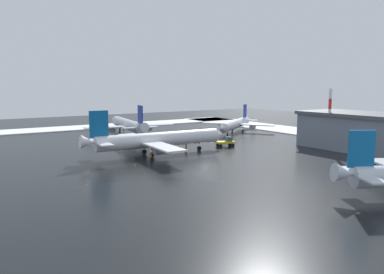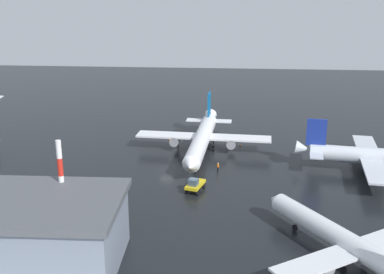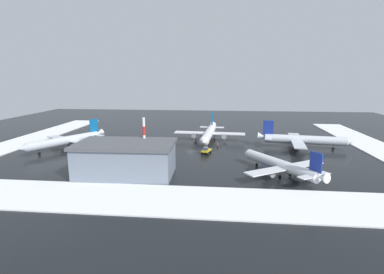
{
  "view_description": "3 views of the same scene",
  "coord_description": "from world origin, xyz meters",
  "views": [
    {
      "loc": [
        -65.89,
        46.45,
        15.33
      ],
      "look_at": [
        -2.78,
        5.14,
        4.77
      ],
      "focal_mm": 35.0,
      "sensor_mm": 36.0,
      "label": 1
    },
    {
      "loc": [
        12.1,
        -85.82,
        33.03
      ],
      "look_at": [
        4.47,
        5.06,
        4.65
      ],
      "focal_mm": 45.0,
      "sensor_mm": 36.0,
      "label": 2
    },
    {
      "loc": [
        11.35,
        -107.62,
        25.27
      ],
      "look_at": [
        0.49,
        -0.71,
        3.6
      ],
      "focal_mm": 28.0,
      "sensor_mm": 36.0,
      "label": 3
    }
  ],
  "objects": [
    {
      "name": "traffic_cone_near_nose",
      "position": [
        14.25,
        14.29,
        0.28
      ],
      "size": [
        0.36,
        0.36,
        0.55
      ],
      "primitive_type": "cone",
      "color": "orange",
      "rests_on": "ground_plane"
    },
    {
      "name": "snow_bank_far",
      "position": [
        0.0,
        -50.0,
        0.14
      ],
      "size": [
        152.0,
        16.0,
        0.28
      ],
      "primitive_type": "cube",
      "color": "white",
      "rests_on": "ground_plane"
    },
    {
      "name": "airplane_parked_portside",
      "position": [
        40.06,
        0.41,
        3.21
      ],
      "size": [
        32.68,
        27.23,
        9.71
      ],
      "rotation": [
        0.0,
        0.0,
        6.15
      ],
      "color": "silver",
      "rests_on": "ground_plane"
    },
    {
      "name": "cargo_hangar",
      "position": [
        -13.19,
        -35.04,
        4.44
      ],
      "size": [
        25.44,
        15.75,
        8.8
      ],
      "rotation": [
        0.0,
        0.0,
        0.03
      ],
      "color": "slate",
      "rests_on": "ground_plane"
    },
    {
      "name": "snow_bank_left",
      "position": [
        -67.0,
        0.0,
        0.14
      ],
      "size": [
        14.0,
        116.0,
        0.28
      ],
      "primitive_type": "cube",
      "color": "white",
      "rests_on": "ground_plane"
    },
    {
      "name": "snow_bank_right",
      "position": [
        67.0,
        0.0,
        0.14
      ],
      "size": [
        14.0,
        116.0,
        0.28
      ],
      "primitive_type": "cube",
      "color": "white",
      "rests_on": "ground_plane"
    },
    {
      "name": "airplane_foreground_jet",
      "position": [
        26.69,
        -31.18,
        2.85
      ],
      "size": [
        21.9,
        25.49,
        8.64
      ],
      "rotation": [
        0.0,
        0.0,
        2.16
      ],
      "color": "silver",
      "rests_on": "ground_plane"
    },
    {
      "name": "airplane_distant_tail",
      "position": [
        6.28,
        8.54,
        3.37
      ],
      "size": [
        28.47,
        34.32,
        10.19
      ],
      "rotation": [
        0.0,
        0.0,
        4.65
      ],
      "color": "white",
      "rests_on": "ground_plane"
    },
    {
      "name": "antenna_mast",
      "position": [
        -9.78,
        -29.24,
        7.23
      ],
      "size": [
        0.7,
        0.7,
        14.47
      ],
      "color": "red",
      "rests_on": "ground_plane"
    },
    {
      "name": "ground_crew_beside_wing",
      "position": [
        9.9,
        -1.33,
        0.97
      ],
      "size": [
        0.36,
        0.36,
        1.71
      ],
      "rotation": [
        0.0,
        0.0,
        4.01
      ],
      "color": "black",
      "rests_on": "ground_plane"
    },
    {
      "name": "ground_crew_near_tug",
      "position": [
        0.76,
        12.75,
        0.97
      ],
      "size": [
        0.36,
        0.36,
        1.71
      ],
      "rotation": [
        0.0,
        0.0,
        5.98
      ],
      "color": "black",
      "rests_on": "ground_plane"
    },
    {
      "name": "traffic_cone_mid_line",
      "position": [
        -1.63,
        17.42,
        0.28
      ],
      "size": [
        0.36,
        0.36,
        0.55
      ],
      "primitive_type": "cone",
      "color": "orange",
      "rests_on": "ground_plane"
    },
    {
      "name": "airplane_parked_starboard",
      "position": [
        -43.33,
        -8.98,
        3.12
      ],
      "size": [
        24.73,
        28.93,
        9.45
      ],
      "rotation": [
        0.0,
        0.0,
        4.19
      ],
      "color": "silver",
      "rests_on": "ground_plane"
    },
    {
      "name": "ground_crew_mid_apron",
      "position": [
        6.54,
        0.65,
        0.97
      ],
      "size": [
        0.36,
        0.36,
        1.71
      ],
      "rotation": [
        0.0,
        0.0,
        4.76
      ],
      "color": "black",
      "rests_on": "ground_plane"
    },
    {
      "name": "ground_plane",
      "position": [
        0.0,
        0.0,
        0.0
      ],
      "size": [
        240.0,
        240.0,
        0.0
      ],
      "primitive_type": "plane",
      "color": "black"
    },
    {
      "name": "pushback_tug",
      "position": [
        6.28,
        -10.97,
        1.28
      ],
      "size": [
        3.39,
        5.03,
        2.5
      ],
      "rotation": [
        0.0,
        0.0,
        4.43
      ],
      "color": "gold",
      "rests_on": "ground_plane"
    }
  ]
}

